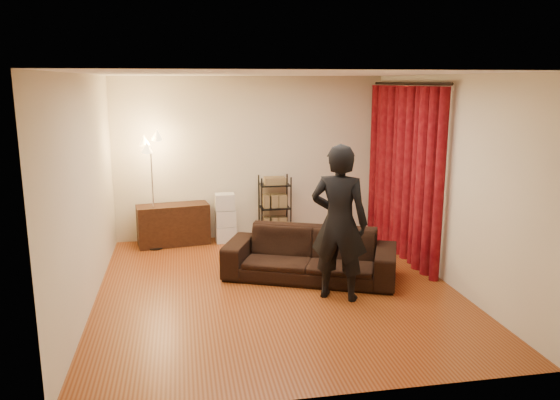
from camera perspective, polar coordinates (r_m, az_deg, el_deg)
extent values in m
plane|color=brown|center=(7.12, -0.36, -9.22)|extent=(5.00, 5.00, 0.00)
plane|color=white|center=(6.62, -0.39, 13.06)|extent=(5.00, 5.00, 0.00)
plane|color=beige|center=(9.18, -3.10, 4.39)|extent=(5.00, 0.00, 5.00)
plane|color=beige|center=(4.37, 5.34, -4.56)|extent=(5.00, 0.00, 5.00)
plane|color=beige|center=(6.74, -19.59, 0.77)|extent=(0.00, 5.00, 5.00)
plane|color=beige|center=(7.46, 16.91, 2.03)|extent=(0.00, 5.00, 5.00)
cylinder|color=black|center=(8.33, 13.24, 11.76)|extent=(0.04, 2.65, 0.04)
imported|color=black|center=(7.39, 3.15, -5.68)|extent=(2.44, 1.69, 0.66)
imported|color=black|center=(6.58, 6.19, -2.38)|extent=(0.83, 0.74, 1.91)
cube|color=#321A0D|center=(9.04, -11.07, -2.54)|extent=(1.19, 0.60, 0.66)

